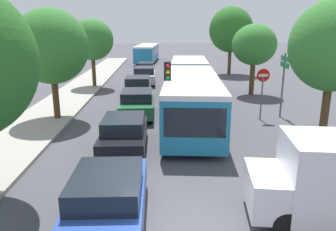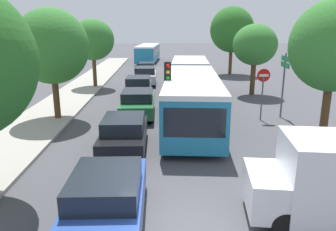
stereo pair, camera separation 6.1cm
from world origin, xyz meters
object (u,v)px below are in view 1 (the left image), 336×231
at_px(queued_car_blue, 108,200).
at_px(tree_right_mid, 255,46).
at_px(direction_sign_post, 284,72).
at_px(tree_right_near, 333,46).
at_px(articulated_bus, 190,85).
at_px(tree_left_mid, 53,49).
at_px(tree_right_far, 231,31).
at_px(queued_car_green, 137,103).
at_px(tree_left_far, 92,41).
at_px(city_bus_rear, 147,52).
at_px(traffic_light, 167,81).
at_px(no_entry_sign, 262,86).
at_px(queued_car_graphite, 138,87).
at_px(queued_car_black, 124,133).
at_px(queued_car_tan, 146,69).
at_px(queued_car_silver, 144,75).

relative_size(queued_car_blue, tree_right_mid, 0.82).
xyz_separation_m(direction_sign_post, tree_right_near, (0.20, -4.41, 1.66)).
bearing_deg(direction_sign_post, articulated_bus, -19.48).
distance_m(tree_left_mid, tree_right_far, 22.13).
bearing_deg(tree_left_mid, queued_car_green, 9.55).
bearing_deg(tree_right_far, tree_left_far, -150.28).
relative_size(city_bus_rear, queued_car_green, 2.69).
height_order(traffic_light, tree_right_mid, tree_right_mid).
bearing_deg(traffic_light, no_entry_sign, 108.79).
relative_size(articulated_bus, traffic_light, 5.14).
height_order(queued_car_graphite, traffic_light, traffic_light).
distance_m(tree_left_mid, tree_right_near, 13.32).
bearing_deg(queued_car_green, queued_car_black, 177.55).
xyz_separation_m(no_entry_sign, tree_left_mid, (-11.11, 0.35, 2.00)).
relative_size(queued_car_blue, no_entry_sign, 1.52).
bearing_deg(city_bus_rear, tree_left_mid, 177.06).
height_order(articulated_bus, queued_car_blue, articulated_bus).
bearing_deg(tree_left_mid, queued_car_graphite, 56.28).
distance_m(city_bus_rear, queued_car_graphite, 25.17).
bearing_deg(queued_car_tan, queued_car_black, 179.47).
relative_size(articulated_bus, tree_left_mid, 2.94).
bearing_deg(tree_right_near, direction_sign_post, 92.64).
height_order(queued_car_tan, tree_right_near, tree_right_near).
bearing_deg(articulated_bus, tree_left_far, -131.58).
relative_size(tree_left_far, tree_right_mid, 1.08).
bearing_deg(traffic_light, queued_car_black, -40.00).
height_order(queued_car_graphite, tree_right_far, tree_right_far).
relative_size(queued_car_green, direction_sign_post, 1.20).
xyz_separation_m(direction_sign_post, tree_right_far, (0.91, 17.46, 2.03)).
xyz_separation_m(queued_car_graphite, tree_left_mid, (-4.04, -6.06, 3.12)).
relative_size(tree_left_mid, tree_right_far, 0.84).
distance_m(articulated_bus, tree_right_far, 16.64).
bearing_deg(city_bus_rear, queued_car_silver, -174.79).
relative_size(tree_left_far, tree_right_near, 0.93).
xyz_separation_m(queued_car_blue, tree_right_mid, (8.48, 16.75, 2.87)).
xyz_separation_m(articulated_bus, tree_left_mid, (-7.50, -2.38, 2.39)).
bearing_deg(direction_sign_post, queued_car_tan, -59.72).
distance_m(queued_car_blue, queued_car_tan, 27.15).
height_order(queued_car_silver, tree_left_far, tree_left_far).
relative_size(queued_car_graphite, tree_right_mid, 0.83).
bearing_deg(queued_car_tan, queued_car_graphite, 178.77).
relative_size(articulated_bus, tree_left_far, 3.10).
height_order(city_bus_rear, queued_car_blue, city_bus_rear).
height_order(tree_left_mid, tree_right_mid, tree_left_mid).
bearing_deg(queued_car_green, no_entry_sign, -98.84).
bearing_deg(tree_right_near, queued_car_black, -176.58).
bearing_deg(queued_car_tan, queued_car_blue, 179.80).
distance_m(tree_left_far, tree_right_mid, 13.00).
relative_size(articulated_bus, tree_right_near, 2.86).
distance_m(queued_car_tan, tree_right_far, 9.85).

